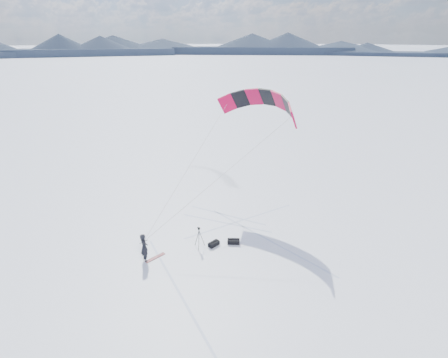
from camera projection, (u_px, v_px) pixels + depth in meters
ground at (205, 255)px, 20.53m from camera, size 1800.00×1800.00×0.00m
horizon_hills at (204, 216)px, 19.42m from camera, size 704.00×705.94×8.00m
snow_tracks at (187, 265)px, 19.53m from camera, size 13.93×10.25×0.01m
snowkiter at (146, 260)px, 20.01m from camera, size 0.45×0.69×1.88m
snowboard at (155, 258)px, 20.22m from camera, size 1.37×0.46×0.04m
tripod at (199, 235)px, 20.91m from camera, size 0.65×0.68×1.48m
gear_bag_a at (214, 244)px, 21.35m from camera, size 0.80×0.48×0.34m
gear_bag_b at (234, 241)px, 21.59m from camera, size 0.88×0.79×0.37m
power_kite at (262, 103)px, 23.63m from camera, size 11.90×6.95×7.93m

